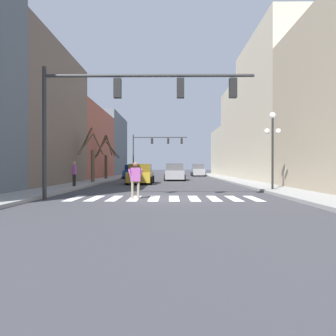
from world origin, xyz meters
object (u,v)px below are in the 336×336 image
(car_driving_toward_lane, at_px, (141,174))
(pedestrian_on_left_sidewalk, at_px, (135,177))
(car_parked_left_near, at_px, (174,173))
(pedestrian_waiting_at_curb, at_px, (74,172))
(street_lamp_right_corner, at_px, (273,135))
(street_tree_left_near, at_px, (91,157))
(street_tree_right_far, at_px, (106,156))
(traffic_signal_far, at_px, (154,145))
(car_driving_away_lane, at_px, (198,170))
(car_parked_left_far, at_px, (133,172))
(traffic_signal_near, at_px, (126,99))

(car_driving_toward_lane, height_order, pedestrian_on_left_sidewalk, pedestrian_on_left_sidewalk)
(car_parked_left_near, bearing_deg, pedestrian_waiting_at_curb, 151.09)
(street_lamp_right_corner, bearing_deg, street_tree_left_near, 144.93)
(street_tree_left_near, bearing_deg, street_tree_right_far, 90.33)
(traffic_signal_far, xyz_separation_m, car_driving_toward_lane, (-0.02, -21.00, -3.83))
(traffic_signal_far, height_order, car_driving_away_lane, traffic_signal_far)
(car_driving_away_lane, bearing_deg, street_lamp_right_corner, -176.43)
(street_lamp_right_corner, relative_size, pedestrian_on_left_sidewalk, 2.67)
(street_tree_right_far, bearing_deg, car_parked_left_near, -6.11)
(car_parked_left_far, height_order, car_driving_toward_lane, car_driving_toward_lane)
(traffic_signal_far, bearing_deg, car_parked_left_far, -103.80)
(car_parked_left_near, bearing_deg, pedestrian_on_left_sidewalk, 174.03)
(pedestrian_waiting_at_curb, distance_m, street_tree_left_near, 6.51)
(car_parked_left_far, height_order, car_driving_away_lane, car_driving_away_lane)
(street_tree_left_near, bearing_deg, street_lamp_right_corner, -35.07)
(pedestrian_on_left_sidewalk, distance_m, street_tree_right_far, 20.48)
(car_parked_left_near, relative_size, street_tree_left_near, 0.96)
(street_lamp_right_corner, bearing_deg, car_parked_left_near, 110.45)
(street_tree_left_near, bearing_deg, car_driving_toward_lane, -6.82)
(street_tree_right_far, bearing_deg, street_lamp_right_corner, -50.62)
(car_parked_left_far, bearing_deg, street_lamp_right_corner, -153.30)
(car_driving_toward_lane, distance_m, street_tree_right_far, 8.47)
(traffic_signal_far, relative_size, street_tree_left_near, 1.73)
(street_tree_right_far, relative_size, street_tree_left_near, 0.99)
(traffic_signal_near, xyz_separation_m, car_parked_left_far, (-2.66, 25.49, -3.64))
(car_parked_left_far, bearing_deg, car_driving_toward_lane, -170.51)
(car_parked_left_far, bearing_deg, car_driving_away_lane, -45.31)
(traffic_signal_near, relative_size, car_driving_away_lane, 2.05)
(traffic_signal_near, relative_size, street_tree_right_far, 2.00)
(traffic_signal_far, xyz_separation_m, pedestrian_on_left_sidewalk, (0.90, -33.66, -3.62))
(street_lamp_right_corner, distance_m, street_tree_right_far, 20.01)
(traffic_signal_near, relative_size, street_tree_left_near, 1.98)
(street_lamp_right_corner, bearing_deg, car_driving_toward_lane, 135.06)
(pedestrian_waiting_at_curb, bearing_deg, street_tree_left_near, 5.96)
(traffic_signal_far, relative_size, car_parked_left_near, 1.81)
(traffic_signal_far, height_order, car_parked_left_far, traffic_signal_far)
(car_parked_left_far, bearing_deg, street_tree_left_near, 169.64)
(car_driving_away_lane, xyz_separation_m, car_driving_toward_lane, (-6.56, -20.98, -0.06))
(street_tree_left_near, bearing_deg, car_driving_away_lane, 62.15)
(pedestrian_waiting_at_curb, bearing_deg, car_driving_away_lane, -19.07)
(car_driving_away_lane, height_order, pedestrian_waiting_at_curb, car_driving_away_lane)
(car_driving_away_lane, distance_m, street_tree_left_near, 23.20)
(car_parked_left_far, relative_size, pedestrian_waiting_at_curb, 2.63)
(traffic_signal_near, distance_m, car_driving_toward_lane, 13.56)
(traffic_signal_far, bearing_deg, street_tree_left_near, -101.81)
(car_driving_away_lane, bearing_deg, street_tree_right_far, 142.01)
(traffic_signal_far, bearing_deg, street_tree_right_far, -107.25)
(car_driving_away_lane, distance_m, pedestrian_waiting_at_curb, 28.80)
(pedestrian_waiting_at_curb, height_order, street_tree_left_near, street_tree_left_near)
(car_parked_left_near, relative_size, car_driving_away_lane, 0.99)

